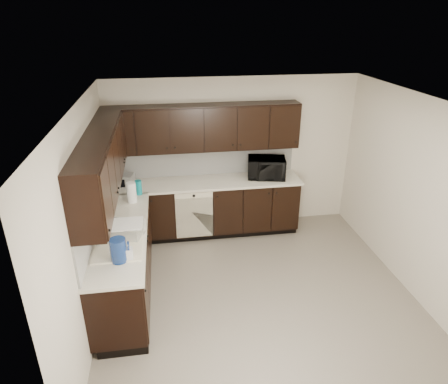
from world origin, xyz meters
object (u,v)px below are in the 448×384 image
object	(u,v)px
storage_bin	(125,230)
blue_pitcher	(118,250)
microwave	(266,168)
toaster_oven	(123,180)
sink	(120,248)

from	to	relation	value
storage_bin	blue_pitcher	bearing A→B (deg)	-92.75
blue_pitcher	microwave	bearing A→B (deg)	34.46
toaster_oven	storage_bin	size ratio (longest dim) A/B	0.75
toaster_oven	sink	bearing A→B (deg)	-73.87
sink	blue_pitcher	distance (m)	0.40
microwave	toaster_oven	size ratio (longest dim) A/B	1.91
toaster_oven	blue_pitcher	world-z (taller)	blue_pitcher
toaster_oven	microwave	bearing A→B (deg)	14.46
storage_bin	blue_pitcher	size ratio (longest dim) A/B	1.56
sink	storage_bin	distance (m)	0.23
microwave	storage_bin	distance (m)	2.63
toaster_oven	blue_pitcher	bearing A→B (deg)	-73.25
sink	toaster_oven	xyz separation A→B (m)	(-0.07, 1.70, 0.16)
microwave	blue_pitcher	world-z (taller)	microwave
blue_pitcher	sink	bearing A→B (deg)	86.36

